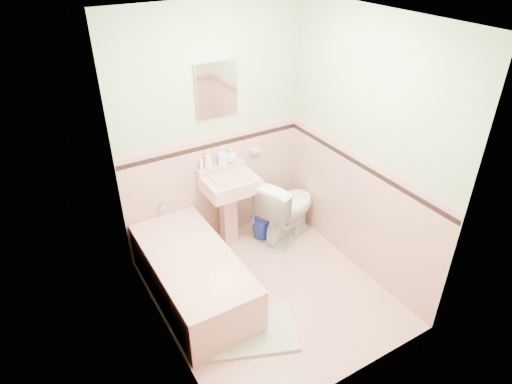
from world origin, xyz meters
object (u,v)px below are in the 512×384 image
sink (231,212)px  medicine_cabinet (216,89)px  toilet (287,208)px  bucket (263,226)px  soap_bottle_left (208,159)px  soap_bottle_mid (222,156)px  shoe (257,313)px  soap_bottle_right (232,155)px  bathtub (193,277)px

sink → medicine_cabinet: 1.30m
toilet → bucket: toilet is taller
medicine_cabinet → soap_bottle_left: 0.71m
soap_bottle_mid → shoe: soap_bottle_mid is taller
soap_bottle_mid → soap_bottle_right: 0.11m
medicine_cabinet → toilet: bearing=-34.8°
soap_bottle_right → medicine_cabinet: bearing=166.4°
bathtub → shoe: 0.68m
soap_bottle_mid → toilet: size_ratio=0.26×
soap_bottle_mid → medicine_cabinet: bearing=117.8°
medicine_cabinet → shoe: (-0.32, -1.29, -1.63)m
soap_bottle_left → shoe: bearing=-97.9°
bathtub → shoe: size_ratio=9.20×
bathtub → shoe: (0.36, -0.55, -0.16)m
soap_bottle_mid → bucket: soap_bottle_mid is taller
toilet → soap_bottle_left: bearing=40.8°
bathtub → soap_bottle_left: 1.18m
soap_bottle_left → soap_bottle_right: size_ratio=1.31×
bathtub → soap_bottle_mid: size_ratio=7.62×
bucket → sink: bearing=172.0°
medicine_cabinet → soap_bottle_mid: medicine_cabinet is taller
medicine_cabinet → bucket: size_ratio=2.01×
medicine_cabinet → soap_bottle_right: 0.73m
soap_bottle_right → sink: bearing=-124.6°
soap_bottle_right → toilet: soap_bottle_right is taller
bucket → medicine_cabinet: bearing=144.8°
bathtub → sink: bearing=37.9°
sink → soap_bottle_mid: bearing=85.0°
soap_bottle_left → soap_bottle_mid: 0.16m
bathtub → medicine_cabinet: bearing=47.4°
sink → soap_bottle_left: (-0.14, 0.18, 0.58)m
medicine_cabinet → soap_bottle_left: bearing=-168.3°
soap_bottle_left → toilet: bearing=-27.3°
medicine_cabinet → bucket: bearing=-35.2°
soap_bottle_right → soap_bottle_left: bearing=180.0°
sink → soap_bottle_mid: (0.02, 0.18, 0.58)m
bathtub → medicine_cabinet: 1.78m
bathtub → soap_bottle_right: size_ratio=9.45×
sink → toilet: sink is taller
sink → soap_bottle_left: soap_bottle_left is taller
toilet → bucket: (-0.21, 0.15, -0.25)m
sink → soap_bottle_left: size_ratio=4.04×
soap_bottle_mid → soap_bottle_right: (0.11, 0.00, -0.02)m
sink → soap_bottle_right: bearing=55.4°
sink → bathtub: bearing=-142.1°
soap_bottle_right → bucket: (0.25, -0.23, -0.85)m
shoe → bucket: bearing=80.0°
toilet → bathtub: bearing=82.9°
soap_bottle_mid → bucket: size_ratio=0.77×
medicine_cabinet → shoe: 2.11m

